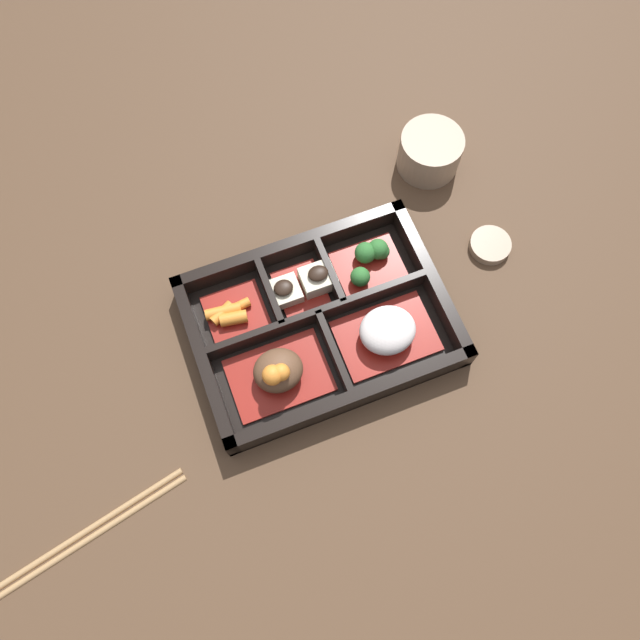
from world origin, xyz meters
name	(u,v)px	position (x,y,z in m)	size (l,w,h in m)	color
ground_plane	(320,327)	(0.00, 0.00, 0.00)	(3.00, 3.00, 0.00)	#4C3523
bento_base	(320,326)	(0.00, 0.00, 0.01)	(0.31, 0.22, 0.01)	black
bento_rim	(319,320)	(0.00, 0.00, 0.02)	(0.31, 0.22, 0.04)	black
bowl_rice	(387,332)	(-0.07, 0.04, 0.03)	(0.12, 0.08, 0.04)	maroon
bowl_stew	(278,372)	(0.07, 0.04, 0.03)	(0.12, 0.08, 0.06)	maroon
bowl_greens	(370,260)	(-0.09, -0.05, 0.02)	(0.08, 0.07, 0.03)	maroon
bowl_tofu	(303,285)	(0.00, -0.05, 0.02)	(0.09, 0.07, 0.04)	maroon
bowl_carrots	(232,313)	(0.10, -0.05, 0.02)	(0.07, 0.07, 0.02)	maroon
tea_cup	(430,151)	(-0.22, -0.17, 0.03)	(0.08, 0.08, 0.05)	gray
chopsticks	(90,533)	(0.32, 0.13, 0.00)	(0.23, 0.06, 0.01)	#A87F51
sauce_dish	(490,245)	(-0.25, -0.02, 0.01)	(0.05, 0.05, 0.01)	gray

